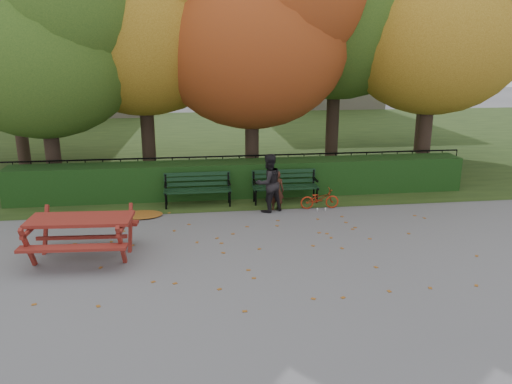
{
  "coord_description": "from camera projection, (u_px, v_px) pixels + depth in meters",
  "views": [
    {
      "loc": [
        -1.46,
        -9.39,
        4.06
      ],
      "look_at": [
        -0.03,
        1.28,
        1.0
      ],
      "focal_mm": 35.0,
      "sensor_mm": 36.0,
      "label": 1
    }
  ],
  "objects": [
    {
      "name": "iron_fence",
      "position": [
        239.0,
        171.0,
        15.16
      ],
      "size": [
        14.0,
        0.04,
        1.02
      ],
      "color": "black",
      "rests_on": "ground"
    },
    {
      "name": "tree_g",
      "position": [
        442.0,
        15.0,
        19.15
      ],
      "size": [
        6.3,
        6.0,
        8.55
      ],
      "color": "black",
      "rests_on": "ground"
    },
    {
      "name": "tree_f",
      "position": [
        13.0,
        0.0,
        16.58
      ],
      "size": [
        6.93,
        6.6,
        9.19
      ],
      "color": "black",
      "rests_on": "ground"
    },
    {
      "name": "child",
      "position": [
        276.0,
        190.0,
        13.02
      ],
      "size": [
        0.44,
        0.33,
        1.08
      ],
      "primitive_type": "imported",
      "rotation": [
        0.0,
        0.0,
        2.95
      ],
      "color": "#3A1C12",
      "rests_on": "ground"
    },
    {
      "name": "bicycle",
      "position": [
        320.0,
        199.0,
        13.23
      ],
      "size": [
        1.03,
        0.37,
        0.54
      ],
      "primitive_type": "imported",
      "rotation": [
        0.0,
        0.0,
        1.57
      ],
      "color": "#A1260E",
      "rests_on": "ground"
    },
    {
      "name": "tree_e",
      "position": [
        449.0,
        16.0,
        15.19
      ],
      "size": [
        6.09,
        5.8,
        8.16
      ],
      "color": "black",
      "rests_on": "ground"
    },
    {
      "name": "picnic_table",
      "position": [
        81.0,
        227.0,
        9.94
      ],
      "size": [
        2.11,
        1.75,
        0.98
      ],
      "rotation": [
        0.0,
        0.0,
        -0.06
      ],
      "color": "maroon",
      "rests_on": "ground"
    },
    {
      "name": "building_right",
      "position": [
        316.0,
        23.0,
        36.33
      ],
      "size": [
        9.0,
        6.0,
        12.0
      ],
      "primitive_type": "cube",
      "color": "#A79B86",
      "rests_on": "ground"
    },
    {
      "name": "adult",
      "position": [
        269.0,
        183.0,
        12.87
      ],
      "size": [
        0.92,
        0.83,
        1.53
      ],
      "primitive_type": "imported",
      "rotation": [
        0.0,
        0.0,
        3.57
      ],
      "color": "black",
      "rests_on": "ground"
    },
    {
      "name": "hedge",
      "position": [
        242.0,
        178.0,
        14.4
      ],
      "size": [
        13.0,
        0.9,
        1.0
      ],
      "primitive_type": "cube",
      "color": "black",
      "rests_on": "ground"
    },
    {
      "name": "bench_right",
      "position": [
        285.0,
        183.0,
        13.78
      ],
      "size": [
        1.8,
        0.57,
        0.88
      ],
      "color": "black",
      "rests_on": "ground"
    },
    {
      "name": "leaf_scatter",
      "position": [
        264.0,
        250.0,
        10.53
      ],
      "size": [
        9.0,
        5.7,
        0.01
      ],
      "primitive_type": null,
      "color": "brown",
      "rests_on": "ground"
    },
    {
      "name": "leaf_pile",
      "position": [
        142.0,
        215.0,
        12.69
      ],
      "size": [
        1.25,
        1.08,
        0.07
      ],
      "primitive_type": "ellipsoid",
      "rotation": [
        0.0,
        0.0,
        0.41
      ],
      "color": "brown",
      "rests_on": "ground"
    },
    {
      "name": "tree_b",
      "position": [
        152.0,
        4.0,
        14.89
      ],
      "size": [
        6.72,
        6.4,
        8.79
      ],
      "color": "black",
      "rests_on": "ground"
    },
    {
      "name": "bench_left",
      "position": [
        198.0,
        187.0,
        13.47
      ],
      "size": [
        1.8,
        0.57,
        0.88
      ],
      "color": "black",
      "rests_on": "ground"
    },
    {
      "name": "tree_c",
      "position": [
        264.0,
        24.0,
        14.72
      ],
      "size": [
        6.3,
        6.0,
        8.0
      ],
      "color": "black",
      "rests_on": "ground"
    },
    {
      "name": "grass_strip",
      "position": [
        221.0,
        139.0,
        23.59
      ],
      "size": [
        90.0,
        90.0,
        0.0
      ],
      "primitive_type": "plane",
      "color": "#203313",
      "rests_on": "ground"
    },
    {
      "name": "ground",
      "position": [
        266.0,
        256.0,
        10.25
      ],
      "size": [
        90.0,
        90.0,
        0.0
      ],
      "primitive_type": "plane",
      "color": "slate",
      "rests_on": "ground"
    },
    {
      "name": "tree_a",
      "position": [
        49.0,
        33.0,
        13.67
      ],
      "size": [
        5.88,
        5.6,
        7.48
      ],
      "color": "black",
      "rests_on": "ground"
    }
  ]
}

